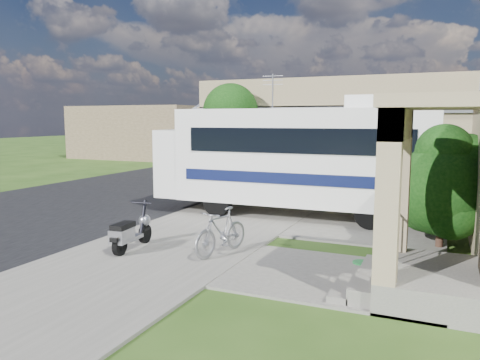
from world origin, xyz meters
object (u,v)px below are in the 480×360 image
at_px(motorhome, 295,156).
at_px(garden_hose, 361,267).
at_px(pickup_truck, 227,160).
at_px(van, 261,150).
at_px(shrub, 446,185).
at_px(scooter, 130,233).
at_px(bicycle, 221,234).

xyz_separation_m(motorhome, garden_hose, (2.84, -4.71, -1.80)).
bearing_deg(garden_hose, pickup_truck, 124.77).
bearing_deg(pickup_truck, van, -86.49).
height_order(shrub, scooter, shrub).
bearing_deg(motorhome, pickup_truck, 125.25).
xyz_separation_m(scooter, pickup_truck, (-4.26, 14.21, 0.37)).
bearing_deg(garden_hose, bicycle, -175.37).
bearing_deg(shrub, garden_hose, -120.84).
bearing_deg(bicycle, garden_hose, 18.48).
distance_m(motorhome, bicycle, 5.14).
height_order(shrub, pickup_truck, shrub).
height_order(shrub, van, shrub).
distance_m(van, garden_hose, 22.95).
relative_size(bicycle, van, 0.26).
bearing_deg(bicycle, pickup_truck, 128.61).
relative_size(motorhome, van, 1.33).
height_order(pickup_truck, garden_hose, pickup_truck).
xyz_separation_m(shrub, bicycle, (-4.49, -2.72, -0.99)).
height_order(scooter, pickup_truck, pickup_truck).
height_order(motorhome, shrub, motorhome).
height_order(pickup_truck, van, van).
xyz_separation_m(scooter, bicycle, (2.04, 0.56, 0.04)).
distance_m(shrub, bicycle, 5.34).
bearing_deg(van, motorhome, -74.87).
distance_m(shrub, pickup_truck, 15.38).
height_order(shrub, bicycle, shrub).
relative_size(motorhome, shrub, 2.93).
bearing_deg(scooter, van, 97.67).
relative_size(pickup_truck, van, 0.94).
height_order(scooter, bicycle, scooter).
distance_m(motorhome, pickup_truck, 10.89).
distance_m(motorhome, van, 17.48).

